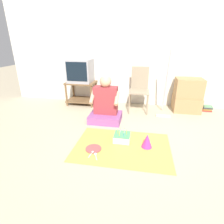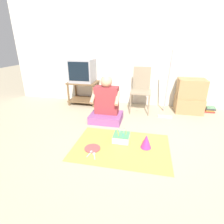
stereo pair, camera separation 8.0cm
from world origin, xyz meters
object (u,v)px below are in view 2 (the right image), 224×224
folding_chair (141,87)px  dust_mop (167,98)px  birthday_cake (121,137)px  tv (82,71)px  paper_plate (92,148)px  cardboard_box_stack (190,96)px  book_pile (210,109)px  party_hat_blue (146,141)px  person_seated (106,105)px

folding_chair → dust_mop: dust_mop is taller
birthday_cake → tv: bearing=127.2°
paper_plate → cardboard_box_stack: bearing=48.9°
paper_plate → book_pile: bearing=42.5°
tv → party_hat_blue: bearing=-47.0°
birthday_cake → paper_plate: 0.46m
person_seated → party_hat_blue: size_ratio=4.62×
book_pile → party_hat_blue: bearing=-127.7°
tv → folding_chair: bearing=-7.1°
cardboard_box_stack → party_hat_blue: size_ratio=3.48×
tv → dust_mop: size_ratio=0.41×
folding_chair → person_seated: (-0.57, -0.66, -0.20)m
book_pile → paper_plate: book_pile is taller
book_pile → party_hat_blue: (-1.25, -1.62, 0.05)m
paper_plate → folding_chair: bearing=71.6°
dust_mop → birthday_cake: 1.35m
dust_mop → birthday_cake: bearing=-121.4°
tv → book_pile: bearing=0.5°
folding_chair → birthday_cake: (-0.18, -1.33, -0.44)m
book_pile → paper_plate: size_ratio=0.95×
cardboard_box_stack → person_seated: 1.75m
book_pile → person_seated: 2.19m
tv → paper_plate: 2.08m
book_pile → birthday_cake: bearing=-136.8°
tv → folding_chair: tv is taller
birthday_cake → paper_plate: size_ratio=1.09×
tv → paper_plate: bearing=-66.5°
dust_mop → person_seated: size_ratio=1.38×
folding_chair → birthday_cake: 1.41m
cardboard_box_stack → dust_mop: size_ratio=0.55×
folding_chair → cardboard_box_stack: 1.01m
party_hat_blue → dust_mop: bearing=75.2°
birthday_cake → paper_plate: (-0.36, -0.29, -0.05)m
dust_mop → tv: bearing=168.6°
dust_mop → book_pile: (0.93, 0.39, -0.31)m
folding_chair → paper_plate: 1.77m
folding_chair → dust_mop: 0.56m
birthday_cake → cardboard_box_stack: bearing=51.3°
book_pile → person_seated: bearing=-157.0°
book_pile → person_seated: (-2.00, -0.85, 0.24)m
folding_chair → dust_mop: bearing=-21.8°
tv → birthday_cake: tv is taller
cardboard_box_stack → birthday_cake: 1.89m
folding_chair → book_pile: size_ratio=4.33×
dust_mop → paper_plate: size_ratio=5.75×
tv → dust_mop: 1.89m
book_pile → paper_plate: (-1.97, -1.80, -0.04)m
folding_chair → cardboard_box_stack: (0.99, 0.13, -0.18)m
book_pile → tv: bearing=-179.5°
cardboard_box_stack → folding_chair: bearing=-172.3°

